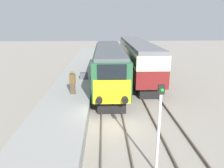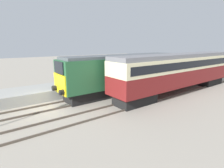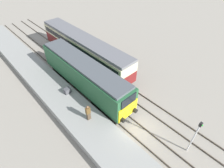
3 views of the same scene
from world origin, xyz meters
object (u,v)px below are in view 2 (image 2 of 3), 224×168
(luggage_crate, at_px, (110,77))
(locomotive, at_px, (124,72))
(passenger_carriage, at_px, (180,69))
(person_on_platform, at_px, (72,76))

(luggage_crate, bearing_deg, locomotive, -0.30)
(locomotive, relative_size, luggage_crate, 20.23)
(passenger_carriage, relative_size, person_on_platform, 9.54)
(locomotive, xyz_separation_m, luggage_crate, (-2.45, 0.01, -0.97))
(luggage_crate, bearing_deg, passenger_carriage, 39.16)
(passenger_carriage, bearing_deg, person_on_platform, -124.14)
(person_on_platform, distance_m, luggage_crate, 4.60)
(locomotive, xyz_separation_m, passenger_carriage, (3.40, 4.78, 0.24))
(passenger_carriage, distance_m, luggage_crate, 7.64)
(locomotive, relative_size, passenger_carriage, 0.82)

